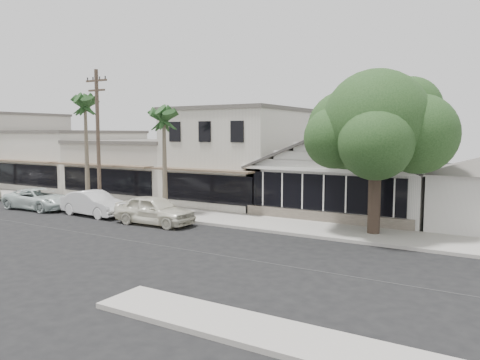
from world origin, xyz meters
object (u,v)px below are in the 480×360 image
Objects in this scene: utility_pole at (98,137)px; car_2 at (39,199)px; car_0 at (154,210)px; car_1 at (94,203)px; shade_tree at (376,127)px.

car_2 is at bearing -157.12° from utility_pole.
car_0 is 1.03× the size of car_1.
car_1 reaches higher than car_2.
shade_tree reaches higher than car_1.
car_0 is 10.00m from car_2.
shade_tree is at bearing -73.76° from car_0.
utility_pole is 1.97× the size of car_1.
car_0 is (6.08, -1.62, -3.99)m from utility_pole.
utility_pole is 1.91× the size of car_0.
utility_pole reaches higher than car_2.
shade_tree is (16.03, 3.42, 4.54)m from car_1.
car_1 is (-5.00, 0.16, -0.05)m from car_0.
car_0 reaches higher than car_1.
car_2 is 21.83m from shade_tree.
car_2 is at bearing 88.47° from car_0.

